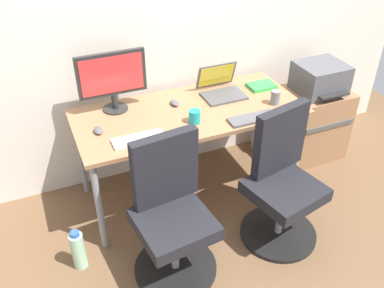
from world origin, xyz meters
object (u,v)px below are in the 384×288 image
object	(u,v)px
desktop_monitor	(112,78)
office_chair_right	(281,183)
side_cabinet	(312,123)
water_bottle_on_floor	(78,250)
office_chair_left	(171,216)
coffee_mug	(195,117)
open_laptop	(221,87)
printer	(320,78)

from	to	relation	value
desktop_monitor	office_chair_right	bearing A→B (deg)	-44.11
side_cabinet	desktop_monitor	distance (m)	1.81
water_bottle_on_floor	office_chair_left	bearing A→B (deg)	-20.23
water_bottle_on_floor	coffee_mug	bearing A→B (deg)	15.85
desktop_monitor	open_laptop	xyz separation A→B (m)	(0.80, -0.08, -0.20)
office_chair_right	desktop_monitor	distance (m)	1.36
printer	open_laptop	bearing A→B (deg)	175.15
office_chair_right	desktop_monitor	bearing A→B (deg)	135.89
office_chair_right	side_cabinet	bearing A→B (deg)	42.17
printer	water_bottle_on_floor	size ratio (longest dim) A/B	1.29
office_chair_left	open_laptop	xyz separation A→B (m)	(0.71, 0.78, 0.37)
office_chair_left	open_laptop	bearing A→B (deg)	47.93
desktop_monitor	water_bottle_on_floor	bearing A→B (deg)	-126.41
desktop_monitor	open_laptop	bearing A→B (deg)	-5.65
side_cabinet	desktop_monitor	world-z (taller)	desktop_monitor
side_cabinet	water_bottle_on_floor	xyz separation A→B (m)	(-2.15, -0.50, -0.16)
office_chair_right	open_laptop	xyz separation A→B (m)	(-0.09, 0.78, 0.37)
printer	coffee_mug	size ratio (longest dim) A/B	4.35
office_chair_left	open_laptop	size ratio (longest dim) A/B	3.03
open_laptop	coffee_mug	distance (m)	0.46
office_chair_right	side_cabinet	distance (m)	1.06
office_chair_right	water_bottle_on_floor	bearing A→B (deg)	171.17
office_chair_left	desktop_monitor	xyz separation A→B (m)	(-0.09, 0.86, 0.57)
printer	open_laptop	distance (m)	0.88
office_chair_left	water_bottle_on_floor	world-z (taller)	office_chair_left
coffee_mug	office_chair_left	bearing A→B (deg)	-126.96
water_bottle_on_floor	open_laptop	xyz separation A→B (m)	(1.28, 0.57, 0.65)
office_chair_right	printer	distance (m)	1.10
office_chair_left	desktop_monitor	bearing A→B (deg)	96.26
water_bottle_on_floor	open_laptop	bearing A→B (deg)	24.03
office_chair_right	coffee_mug	xyz separation A→B (m)	(-0.44, 0.48, 0.37)
side_cabinet	desktop_monitor	size ratio (longest dim) A/B	1.30
printer	coffee_mug	world-z (taller)	printer
office_chair_left	desktop_monitor	distance (m)	1.04
office_chair_right	water_bottle_on_floor	size ratio (longest dim) A/B	3.03
side_cabinet	printer	distance (m)	0.43
side_cabinet	coffee_mug	size ratio (longest dim) A/B	6.77
office_chair_left	side_cabinet	bearing A→B (deg)	24.18
office_chair_left	coffee_mug	world-z (taller)	office_chair_left
coffee_mug	office_chair_right	bearing A→B (deg)	-47.51
office_chair_left	office_chair_right	world-z (taller)	same
printer	coffee_mug	xyz separation A→B (m)	(-1.22, -0.23, 0.05)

